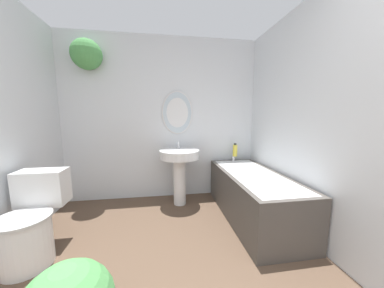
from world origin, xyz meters
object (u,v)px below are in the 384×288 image
pedestal_sink (180,164)px  shampoo_bottle (235,150)px  toilet (32,222)px  bathtub (252,194)px

pedestal_sink → shampoo_bottle: bearing=11.4°
toilet → shampoo_bottle: (2.25, 1.05, 0.39)m
pedestal_sink → bathtub: bearing=-30.7°
toilet → bathtub: (2.22, 0.37, -0.04)m
pedestal_sink → bathtub: (0.85, -0.51, -0.29)m
toilet → shampoo_bottle: bearing=25.1°
pedestal_sink → shampoo_bottle: size_ratio=4.40×
pedestal_sink → shampoo_bottle: (0.88, 0.18, 0.15)m
toilet → shampoo_bottle: size_ratio=3.70×
shampoo_bottle → bathtub: bearing=-92.3°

